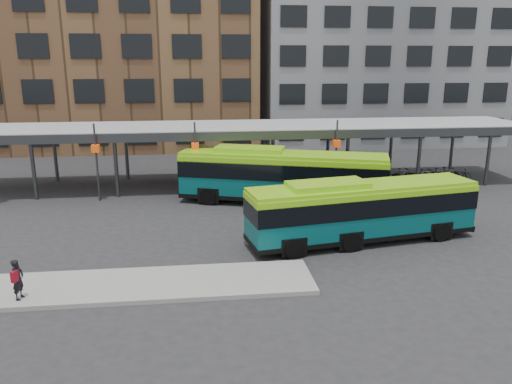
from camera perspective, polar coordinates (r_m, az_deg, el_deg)
name	(u,v)px	position (r m, az deg, el deg)	size (l,w,h in m)	color
ground	(264,252)	(22.95, 0.90, -6.89)	(120.00, 120.00, 0.00)	#28282B
boarding_island	(133,285)	(20.15, -13.86, -10.30)	(14.00, 3.00, 0.18)	gray
canopy	(238,129)	(34.40, -2.06, 7.21)	(40.00, 6.53, 4.80)	#999B9E
building_brick	(122,33)	(53.63, -15.12, 17.10)	(26.00, 14.00, 22.00)	brown
building_grey	(374,45)	(56.38, 13.28, 16.07)	(24.00, 14.00, 20.00)	slate
bus_front	(361,209)	(24.31, 11.96, -1.96)	(11.39, 4.23, 3.07)	#075155
bus_rear	(282,175)	(30.13, 2.94, 1.97)	(12.57, 6.37, 3.41)	#075155
pedestrian	(18,279)	(19.95, -25.58, -8.98)	(0.46, 0.63, 1.50)	black
bike_rack	(428,175)	(37.94, 19.09, 1.84)	(6.60, 1.37, 1.00)	slate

